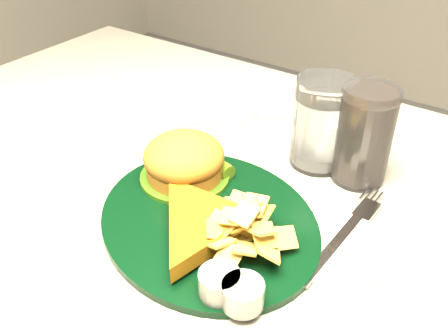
# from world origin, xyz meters

# --- Properties ---
(dinner_plate) EXTENTS (0.37, 0.34, 0.07)m
(dinner_plate) POSITION_xyz_m (0.02, -0.04, 0.78)
(dinner_plate) COLOR black
(dinner_plate) RESTS_ON table
(water_glass) EXTENTS (0.08, 0.08, 0.12)m
(water_glass) POSITION_xyz_m (0.06, 0.15, 0.81)
(water_glass) COLOR silver
(water_glass) RESTS_ON table
(cola_glass) EXTENTS (0.09, 0.09, 0.13)m
(cola_glass) POSITION_xyz_m (0.13, 0.15, 0.82)
(cola_glass) COLOR black
(cola_glass) RESTS_ON table
(fork_napkin) EXTENTS (0.14, 0.18, 0.01)m
(fork_napkin) POSITION_xyz_m (0.16, 0.01, 0.76)
(fork_napkin) COLOR white
(fork_napkin) RESTS_ON table
(wrapped_straw) EXTENTS (0.20, 0.20, 0.01)m
(wrapped_straw) POSITION_xyz_m (-0.09, 0.19, 0.75)
(wrapped_straw) COLOR white
(wrapped_straw) RESTS_ON table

